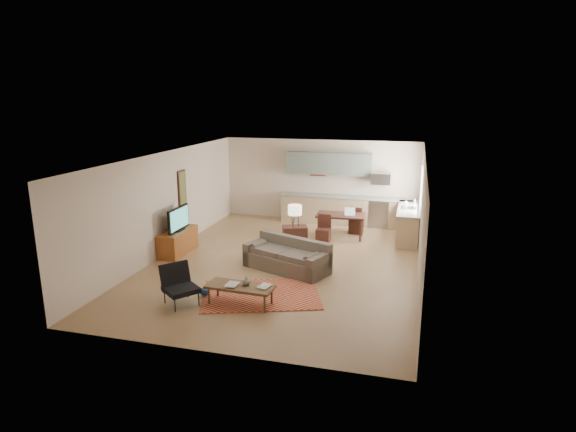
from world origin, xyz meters
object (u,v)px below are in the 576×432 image
(dining_table, at_px, (340,226))
(armchair, at_px, (181,286))
(coffee_table, at_px, (240,295))
(console_table, at_px, (295,240))
(tv_credenza, at_px, (178,242))
(sofa, at_px, (287,255))

(dining_table, bearing_deg, armchair, -115.80)
(coffee_table, distance_m, console_table, 3.45)
(coffee_table, bearing_deg, dining_table, 80.21)
(coffee_table, xyz_separation_m, armchair, (-1.15, -0.31, 0.20))
(tv_credenza, bearing_deg, dining_table, 32.86)
(armchair, bearing_deg, coffee_table, -36.47)
(armchair, xyz_separation_m, tv_credenza, (-1.60, 2.94, -0.09))
(console_table, distance_m, dining_table, 1.99)
(sofa, bearing_deg, coffee_table, -78.37)
(sofa, xyz_separation_m, tv_credenza, (-3.13, 0.49, -0.06))
(sofa, height_order, tv_credenza, sofa)
(tv_credenza, bearing_deg, console_table, 15.00)
(armchair, bearing_deg, console_table, 17.91)
(armchair, height_order, dining_table, armchair)
(coffee_table, distance_m, armchair, 1.20)
(tv_credenza, distance_m, console_table, 3.12)
(sofa, height_order, armchair, armchair)
(tv_credenza, relative_size, console_table, 1.85)
(sofa, bearing_deg, tv_credenza, -166.97)
(armchair, distance_m, tv_credenza, 3.34)
(console_table, bearing_deg, sofa, -105.37)
(console_table, bearing_deg, armchair, -131.47)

